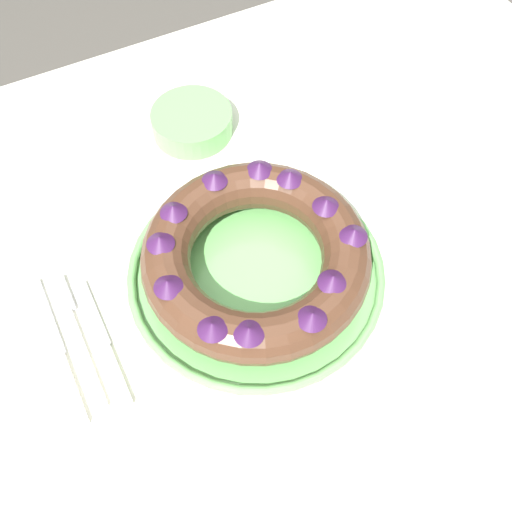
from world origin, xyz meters
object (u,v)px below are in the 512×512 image
serving_dish (256,273)px  serving_knife (60,359)px  side_bowl (192,122)px  bundt_cake (256,255)px  fork (74,330)px  napkin (414,175)px  cake_knife (105,349)px

serving_dish → serving_knife: (-0.27, 0.00, -0.01)m
serving_dish → side_bowl: 0.29m
serving_knife → bundt_cake: bearing=-6.3°
bundt_cake → serving_knife: size_ratio=1.37×
fork → side_bowl: side_bowl is taller
serving_dish → serving_knife: 0.27m
serving_knife → napkin: (0.57, 0.05, -0.00)m
side_bowl → serving_knife: bearing=-137.1°
serving_knife → cake_knife: same height
bundt_cake → serving_knife: bearing=179.0°
fork → side_bowl: (0.28, 0.25, 0.02)m
bundt_cake → side_bowl: size_ratio=2.33×
fork → side_bowl: size_ratio=1.55×
serving_knife → cake_knife: 0.06m
fork → serving_knife: 0.04m
serving_dish → napkin: 0.30m
serving_knife → napkin: serving_knife is taller
serving_dish → fork: serving_dish is taller
serving_dish → cake_knife: bearing=-177.6°
bundt_cake → fork: bearing=171.8°
serving_dish → fork: size_ratio=1.74×
serving_dish → cake_knife: (-0.22, -0.01, -0.01)m
bundt_cake → serving_knife: (-0.27, 0.00, -0.05)m
serving_knife → napkin: 0.57m
serving_dish → napkin: size_ratio=2.11×
cake_knife → serving_knife: bearing=164.6°
bundt_cake → napkin: bundt_cake is taller
serving_knife → cake_knife: bearing=-19.4°
side_bowl → napkin: bearing=-42.5°
serving_dish → fork: bearing=171.9°
cake_knife → fork: bearing=119.0°
cake_knife → napkin: cake_knife is taller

